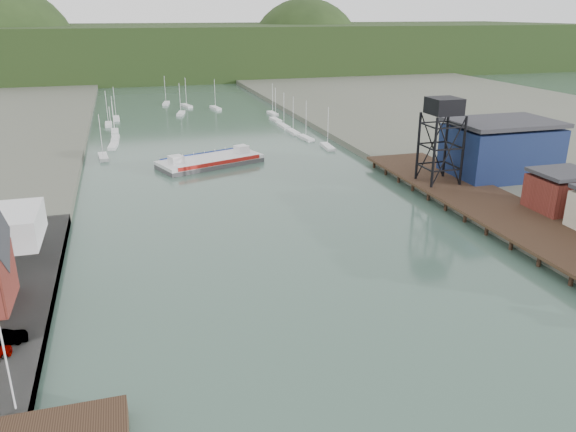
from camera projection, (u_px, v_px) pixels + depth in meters
ground at (424, 426)px, 47.46m from camera, size 600.00×600.00×0.00m
east_pier at (486, 202)px, 97.14m from camera, size 14.00×70.00×2.45m
flagpole at (3, 347)px, 45.15m from camera, size 0.16×0.16×12.00m
lift_tower at (444, 111)px, 103.61m from camera, size 6.50×6.50×16.00m
blue_shed at (501, 149)px, 112.32m from camera, size 20.50×14.50×11.30m
marina_sailboats at (199, 125)px, 172.17m from camera, size 57.71×92.65×0.90m
distant_hills at (151, 54)px, 314.48m from camera, size 500.00×120.00×80.00m
chain_ferry at (210, 161)px, 127.91m from camera, size 25.13×16.70×3.36m
car_west_b at (4, 338)px, 56.04m from camera, size 4.49×2.09×1.43m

